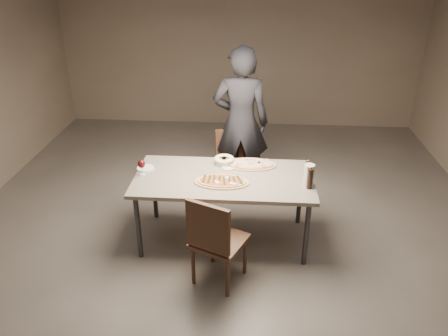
# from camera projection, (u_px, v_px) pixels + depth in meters

# --- Properties ---
(room) EXTENTS (7.00, 7.00, 7.00)m
(room) POSITION_uv_depth(u_px,v_px,m) (224.00, 116.00, 4.10)
(room) COLOR #625A54
(room) RESTS_ON ground
(dining_table) EXTENTS (1.80, 0.90, 0.75)m
(dining_table) POSITION_uv_depth(u_px,v_px,m) (224.00, 182.00, 4.41)
(dining_table) COLOR gray
(dining_table) RESTS_ON ground
(zucchini_pizza) EXTENTS (0.54, 0.30, 0.05)m
(zucchini_pizza) POSITION_uv_depth(u_px,v_px,m) (222.00, 181.00, 4.27)
(zucchini_pizza) COLOR tan
(zucchini_pizza) RESTS_ON dining_table
(ham_pizza) EXTENTS (0.55, 0.30, 0.04)m
(ham_pizza) POSITION_uv_depth(u_px,v_px,m) (250.00, 164.00, 4.61)
(ham_pizza) COLOR tan
(ham_pizza) RESTS_ON dining_table
(bread_basket) EXTENTS (0.21, 0.21, 0.08)m
(bread_basket) POSITION_uv_depth(u_px,v_px,m) (224.00, 160.00, 4.64)
(bread_basket) COLOR beige
(bread_basket) RESTS_ON dining_table
(oil_dish) EXTENTS (0.13, 0.13, 0.01)m
(oil_dish) POSITION_uv_depth(u_px,v_px,m) (228.00, 168.00, 4.56)
(oil_dish) COLOR white
(oil_dish) RESTS_ON dining_table
(pepper_mill_left) EXTENTS (0.06, 0.06, 0.23)m
(pepper_mill_left) POSITION_uv_depth(u_px,v_px,m) (310.00, 178.00, 4.13)
(pepper_mill_left) COLOR black
(pepper_mill_left) RESTS_ON dining_table
(pepper_mill_right) EXTENTS (0.05, 0.05, 0.20)m
(pepper_mill_right) POSITION_uv_depth(u_px,v_px,m) (307.00, 169.00, 4.34)
(pepper_mill_right) COLOR black
(pepper_mill_right) RESTS_ON dining_table
(carafe) EXTENTS (0.10, 0.10, 0.21)m
(carafe) POSITION_uv_depth(u_px,v_px,m) (309.00, 175.00, 4.21)
(carafe) COLOR silver
(carafe) RESTS_ON dining_table
(wine_glass) EXTENTS (0.08, 0.08, 0.17)m
(wine_glass) POSITION_uv_depth(u_px,v_px,m) (142.00, 164.00, 4.38)
(wine_glass) COLOR silver
(wine_glass) RESTS_ON dining_table
(side_plate) EXTENTS (0.18, 0.18, 0.01)m
(side_plate) POSITION_uv_depth(u_px,v_px,m) (146.00, 168.00, 4.55)
(side_plate) COLOR white
(side_plate) RESTS_ON dining_table
(chair_near) EXTENTS (0.58, 0.58, 0.92)m
(chair_near) POSITION_uv_depth(u_px,v_px,m) (215.00, 238.00, 3.86)
(chair_near) COLOR #432A1C
(chair_near) RESTS_ON ground
(chair_far) EXTENTS (0.49, 0.49, 0.84)m
(chair_far) POSITION_uv_depth(u_px,v_px,m) (232.00, 159.00, 5.40)
(chair_far) COLOR #432A1C
(chair_far) RESTS_ON ground
(diner) EXTENTS (0.68, 0.45, 1.86)m
(diner) POSITION_uv_depth(u_px,v_px,m) (241.00, 123.00, 5.25)
(diner) COLOR black
(diner) RESTS_ON ground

